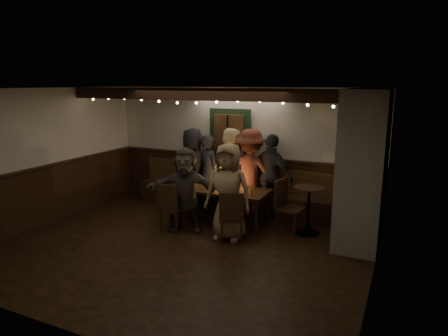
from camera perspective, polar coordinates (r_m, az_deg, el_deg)
The scene contains 13 objects.
room at distance 7.30m, azimuth 6.62°, elevation -0.79°, with size 6.02×5.01×2.62m.
dining_table at distance 7.76m, azimuth -0.65°, elevation -3.34°, with size 1.92×0.82×0.83m.
chair_near_left at distance 7.34m, azimuth -7.64°, elevation -5.27°, with size 0.42×0.42×0.92m.
chair_near_right at distance 6.78m, azimuth 1.10°, elevation -6.64°, with size 0.54×0.54×0.91m.
chair_end at distance 7.37m, azimuth 8.83°, elevation -4.94°, with size 0.52×0.52×0.98m.
high_top at distance 7.37m, azimuth 12.01°, elevation -5.07°, with size 0.55×0.55×0.87m.
person_a at distance 8.75m, azimuth -4.50°, elevation 0.04°, with size 0.85×0.55×1.74m, color black.
person_b at distance 8.50m, azimuth -2.22°, elevation -0.65°, with size 0.60×0.39×1.64m, color black.
person_c at distance 8.40m, azimuth 0.76°, elevation -0.31°, with size 0.86×0.67×1.77m, color beige.
person_d at distance 8.15m, azimuth 3.82°, elevation -0.68°, with size 1.15×0.66×1.79m, color #55261E.
person_e at distance 8.02m, azimuth 6.82°, elevation -1.23°, with size 1.00×0.42×1.71m, color #24252B.
person_f at distance 7.30m, azimuth -5.51°, elevation -3.13°, with size 1.45×0.46×1.56m, color #3E3832.
person_g at distance 6.90m, azimuth 0.61°, elevation -3.40°, with size 0.83×0.54×1.70m, color #927554.
Camera 1 is at (3.30, -5.33, 2.69)m, focal length 32.00 mm.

